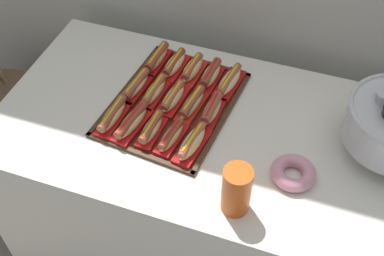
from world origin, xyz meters
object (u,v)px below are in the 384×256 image
(hot_dog_8, at_px, (192,104))
(hot_dog_6, at_px, (154,92))
(hot_dog_14, at_px, (229,82))
(cup_stack, at_px, (236,190))
(hot_dog_0, at_px, (113,116))
(donut, at_px, (293,173))
(hot_dog_2, at_px, (151,129))
(hot_dog_4, at_px, (192,144))
(hot_dog_1, at_px, (132,122))
(hot_dog_12, at_px, (192,70))
(hot_dog_10, at_px, (157,59))
(buffet_table, at_px, (218,189))
(hot_dog_5, at_px, (136,86))
(floor_vase, at_px, (13,127))
(hot_dog_13, at_px, (211,75))
(hot_dog_11, at_px, (174,65))
(hot_dog_9, at_px, (212,110))
(hot_dog_7, at_px, (173,98))
(serving_tray, at_px, (173,104))
(hot_dog_3, at_px, (171,137))

(hot_dog_8, bearing_deg, hot_dog_6, 174.60)
(hot_dog_14, bearing_deg, cup_stack, -71.70)
(hot_dog_0, bearing_deg, donut, -2.24)
(hot_dog_2, height_order, hot_dog_4, hot_dog_4)
(hot_dog_1, height_order, hot_dog_12, hot_dog_12)
(hot_dog_2, height_order, hot_dog_10, hot_dog_10)
(buffet_table, height_order, hot_dog_1, hot_dog_1)
(hot_dog_5, distance_m, hot_dog_8, 0.23)
(floor_vase, height_order, hot_dog_13, floor_vase)
(hot_dog_5, height_order, hot_dog_10, hot_dog_10)
(hot_dog_10, bearing_deg, hot_dog_2, -70.96)
(hot_dog_12, distance_m, hot_dog_13, 0.08)
(hot_dog_6, distance_m, hot_dog_12, 0.18)
(buffet_table, relative_size, hot_dog_11, 9.18)
(hot_dog_0, height_order, hot_dog_14, hot_dog_0)
(hot_dog_2, xyz_separation_m, hot_dog_6, (-0.06, 0.17, 0.00))
(cup_stack, distance_m, donut, 0.23)
(buffet_table, bearing_deg, hot_dog_9, 141.80)
(hot_dog_1, distance_m, hot_dog_10, 0.34)
(hot_dog_6, relative_size, donut, 1.17)
(hot_dog_7, bearing_deg, hot_dog_10, 126.87)
(donut, bearing_deg, hot_dog_12, 143.29)
(serving_tray, distance_m, hot_dog_10, 0.23)
(cup_stack, bearing_deg, hot_dog_2, 152.59)
(hot_dog_10, distance_m, hot_dog_11, 0.08)
(hot_dog_8, height_order, hot_dog_10, hot_dog_10)
(floor_vase, relative_size, hot_dog_3, 5.97)
(hot_dog_7, bearing_deg, hot_dog_6, 174.60)
(hot_dog_3, distance_m, cup_stack, 0.32)
(serving_tray, xyz_separation_m, hot_dog_5, (-0.15, 0.01, 0.03))
(hot_dog_11, height_order, hot_dog_12, hot_dog_12)
(hot_dog_6, relative_size, hot_dog_9, 1.02)
(hot_dog_12, bearing_deg, hot_dog_13, -5.40)
(serving_tray, xyz_separation_m, hot_dog_10, (-0.13, 0.18, 0.03))
(hot_dog_1, distance_m, hot_dog_4, 0.23)
(hot_dog_2, height_order, hot_dog_3, hot_dog_2)
(cup_stack, bearing_deg, hot_dog_3, 147.53)
(hot_dog_9, distance_m, cup_stack, 0.38)
(hot_dog_1, bearing_deg, hot_dog_12, 71.80)
(hot_dog_5, height_order, hot_dog_12, hot_dog_12)
(hot_dog_13, height_order, hot_dog_14, hot_dog_13)
(hot_dog_7, bearing_deg, hot_dog_12, 84.60)
(hot_dog_6, xyz_separation_m, hot_dog_12, (0.09, 0.16, 0.00))
(serving_tray, height_order, hot_dog_14, hot_dog_14)
(hot_dog_4, bearing_deg, hot_dog_12, 109.04)
(hot_dog_10, xyz_separation_m, cup_stack, (0.46, -0.52, 0.05))
(hot_dog_2, distance_m, hot_dog_11, 0.34)
(buffet_table, bearing_deg, hot_dog_5, 168.97)
(donut, bearing_deg, hot_dog_10, 149.68)
(donut, bearing_deg, cup_stack, -130.49)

